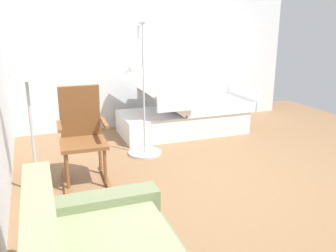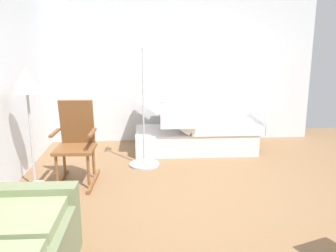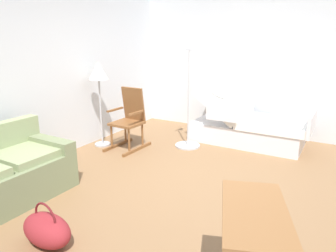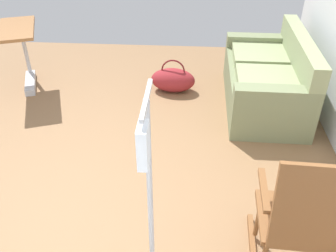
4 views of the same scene
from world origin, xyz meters
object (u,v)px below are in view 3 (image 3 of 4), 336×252
Objects in this scene: rocking_chair at (129,119)px; duffel_bag at (47,230)px; iv_pole at (188,133)px; hospital_bed at (247,126)px; floor_lamp at (99,77)px.

rocking_chair is 1.80× the size of duffel_bag.
duffel_bag is 0.35× the size of iv_pole.
iv_pole is (0.54, -0.87, -0.25)m from rocking_chair.
rocking_chair is at bearing 20.08° from duffel_bag.
hospital_bed is at bearing -54.21° from rocking_chair.
rocking_chair is 2.76m from duffel_bag.
floor_lamp is at bearing 107.53° from rocking_chair.
iv_pole is at bearing -62.88° from floor_lamp.
hospital_bed reaches higher than duffel_bag.
floor_lamp is 2.53× the size of duffel_bag.
hospital_bed is at bearing -11.60° from duffel_bag.
iv_pole is (3.11, 0.07, 0.10)m from duffel_bag.
floor_lamp reaches higher than duffel_bag.
iv_pole reaches higher than hospital_bed.
floor_lamp is at bearing 30.81° from duffel_bag.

